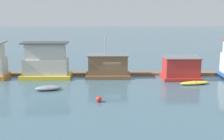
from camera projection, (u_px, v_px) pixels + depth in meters
ground_plane at (112, 78)px, 45.02m from camera, size 200.00×200.00×0.00m
dock_walkway at (112, 73)px, 47.47m from camera, size 51.00×1.94×0.30m
houseboat_yellow at (46, 63)px, 44.57m from camera, size 7.21×3.47×5.17m
houseboat_brown at (108, 67)px, 45.14m from camera, size 6.40×3.45×6.28m
houseboat_red at (181, 68)px, 44.33m from camera, size 5.30×4.20×3.22m
dinghy_grey at (48, 88)px, 38.72m from camera, size 3.42×1.97×0.55m
dinghy_yellow at (195, 83)px, 41.47m from camera, size 4.32×1.88×0.42m
mooring_post_near_left at (187, 70)px, 46.29m from camera, size 0.22×0.22×1.76m
mooring_post_far_left at (105, 69)px, 46.08m from camera, size 0.32×0.32×1.97m
buoy_red at (99, 99)px, 34.10m from camera, size 0.62×0.62×0.62m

